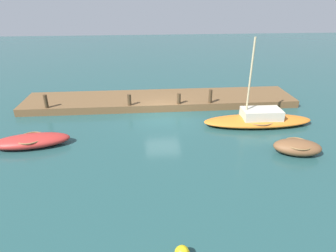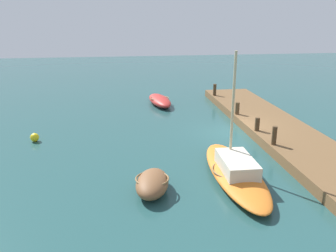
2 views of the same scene
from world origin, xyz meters
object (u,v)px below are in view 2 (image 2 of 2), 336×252
(mooring_post_east, at_px, (215,90))
(dinghy_brown, at_px, (152,183))
(mooring_post_west, at_px, (274,135))
(mooring_post_mid_west, at_px, (257,124))
(sailboat_orange, at_px, (235,171))
(rowboat_red, at_px, (160,100))
(marker_buoy, at_px, (35,137))
(mooring_post_mid_east, at_px, (237,108))

(mooring_post_east, bearing_deg, dinghy_brown, 155.70)
(mooring_post_west, xyz_separation_m, mooring_post_mid_west, (2.33, 0.00, -0.10))
(sailboat_orange, xyz_separation_m, mooring_post_west, (2.59, -2.96, 0.62))
(rowboat_red, distance_m, marker_buoy, 11.18)
(rowboat_red, distance_m, mooring_post_west, 12.26)
(rowboat_red, relative_size, mooring_post_east, 4.57)
(mooring_post_east, bearing_deg, mooring_post_mid_west, 180.00)
(sailboat_orange, relative_size, mooring_post_east, 7.49)
(sailboat_orange, bearing_deg, dinghy_brown, 101.72)
(mooring_post_east, height_order, marker_buoy, mooring_post_east)
(mooring_post_west, bearing_deg, mooring_post_mid_west, 0.00)
(mooring_post_east, distance_m, marker_buoy, 15.26)
(rowboat_red, bearing_deg, dinghy_brown, 163.49)
(mooring_post_mid_west, bearing_deg, rowboat_red, 27.79)
(mooring_post_mid_west, xyz_separation_m, mooring_post_east, (9.40, 0.00, 0.08))
(mooring_post_east, xyz_separation_m, marker_buoy, (-7.97, 12.99, -0.77))
(mooring_post_mid_west, xyz_separation_m, mooring_post_mid_east, (3.58, 0.00, 0.01))
(dinghy_brown, bearing_deg, mooring_post_west, -51.71)
(sailboat_orange, height_order, mooring_post_mid_west, sailboat_orange)
(mooring_post_mid_west, distance_m, mooring_post_mid_east, 3.58)
(rowboat_red, height_order, mooring_post_west, mooring_post_west)
(rowboat_red, height_order, marker_buoy, rowboat_red)
(mooring_post_mid_east, bearing_deg, dinghy_brown, 143.61)
(dinghy_brown, bearing_deg, mooring_post_mid_west, -37.96)
(dinghy_brown, bearing_deg, sailboat_orange, -67.09)
(mooring_post_west, bearing_deg, rowboat_red, 22.70)
(dinghy_brown, xyz_separation_m, sailboat_orange, (0.71, -3.83, -0.01))
(rowboat_red, bearing_deg, mooring_post_east, -93.13)
(marker_buoy, bearing_deg, rowboat_red, -47.69)
(sailboat_orange, xyz_separation_m, marker_buoy, (6.35, 10.03, -0.16))
(dinghy_brown, xyz_separation_m, marker_buoy, (7.07, 6.21, -0.17))
(sailboat_orange, bearing_deg, marker_buoy, 58.83)
(rowboat_red, distance_m, sailboat_orange, 13.99)
(rowboat_red, relative_size, mooring_post_mid_east, 5.35)
(dinghy_brown, relative_size, sailboat_orange, 0.38)
(mooring_post_mid_east, bearing_deg, sailboat_orange, 160.79)
(mooring_post_mid_west, bearing_deg, marker_buoy, 83.70)
(rowboat_red, xyz_separation_m, mooring_post_west, (-11.29, -4.72, 0.67))
(rowboat_red, height_order, mooring_post_mid_east, mooring_post_mid_east)
(rowboat_red, relative_size, marker_buoy, 8.75)
(mooring_post_mid_east, relative_size, marker_buoy, 1.63)
(rowboat_red, xyz_separation_m, mooring_post_east, (0.44, -4.72, 0.65))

